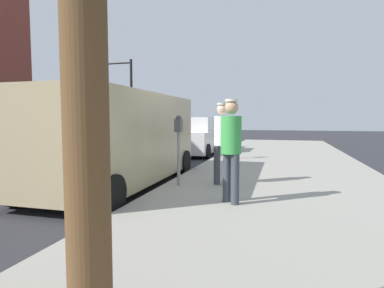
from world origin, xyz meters
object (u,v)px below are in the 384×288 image
at_px(parking_meter_near, 179,138).
at_px(parked_sedan_ahead, 197,137).
at_px(pedestrian_in_green, 231,144).
at_px(parked_van, 119,137).
at_px(parking_meter_far, 220,130).
at_px(traffic_light_corner, 119,88).
at_px(pedestrian_in_white, 222,138).

distance_m(parking_meter_near, parked_sedan_ahead, 7.61).
xyz_separation_m(pedestrian_in_green, parked_sedan_ahead, (-2.91, 8.60, -0.41)).
xyz_separation_m(parking_meter_near, parked_van, (-1.50, 0.16, -0.03)).
relative_size(parked_van, parked_sedan_ahead, 1.18).
bearing_deg(pedestrian_in_green, parking_meter_near, 138.55).
height_order(parking_meter_near, parked_van, parked_van).
bearing_deg(parking_meter_far, traffic_light_corner, 138.19).
relative_size(pedestrian_in_white, traffic_light_corner, 0.34).
bearing_deg(parking_meter_far, parked_sedan_ahead, 120.01).
relative_size(pedestrian_in_green, parked_van, 0.34).
xyz_separation_m(pedestrian_in_white, traffic_light_corner, (-8.57, 11.20, 2.34)).
relative_size(parking_meter_far, parked_van, 0.29).
xyz_separation_m(parked_van, traffic_light_corner, (-6.20, 11.41, 2.36)).
bearing_deg(parked_sedan_ahead, pedestrian_in_white, -70.78).
bearing_deg(parked_sedan_ahead, pedestrian_in_green, -71.32).
bearing_deg(pedestrian_in_white, parking_meter_near, -157.62).
bearing_deg(parking_meter_near, traffic_light_corner, 123.65).
bearing_deg(parked_van, pedestrian_in_green, -25.12).
distance_m(parking_meter_far, traffic_light_corner, 10.59).
relative_size(parking_meter_near, traffic_light_corner, 0.29).
bearing_deg(parking_meter_far, pedestrian_in_white, -78.53).
bearing_deg(traffic_light_corner, parking_meter_far, -41.81).
bearing_deg(pedestrian_in_green, parking_meter_far, 102.71).
bearing_deg(parking_meter_near, parked_sedan_ahead, 102.07).
bearing_deg(parked_sedan_ahead, parking_meter_near, -77.93).
distance_m(parking_meter_far, parked_van, 4.77).
bearing_deg(parked_sedan_ahead, parked_van, -89.30).
relative_size(parking_meter_near, parked_van, 0.29).
distance_m(parking_meter_near, traffic_light_corner, 14.09).
bearing_deg(pedestrian_in_green, parked_sedan_ahead, 108.68).
height_order(pedestrian_in_green, parked_van, parked_van).
relative_size(parking_meter_near, pedestrian_in_green, 0.87).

